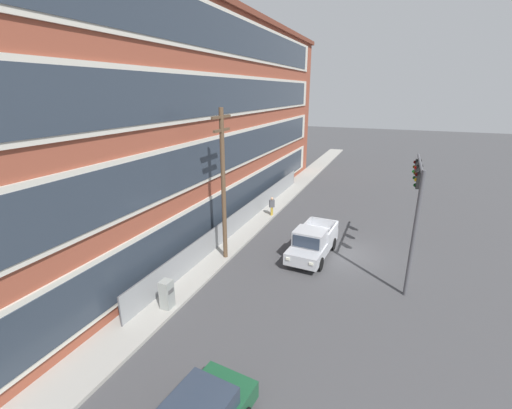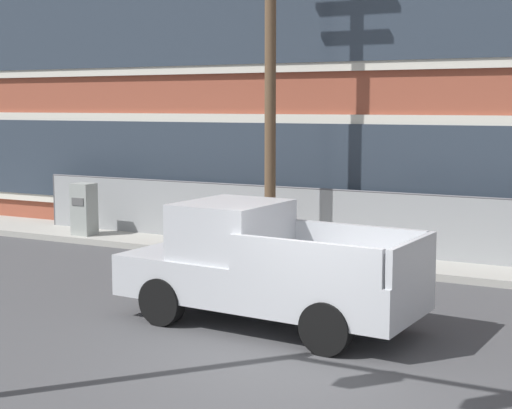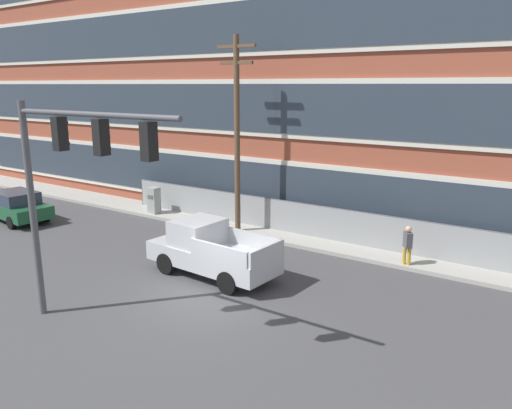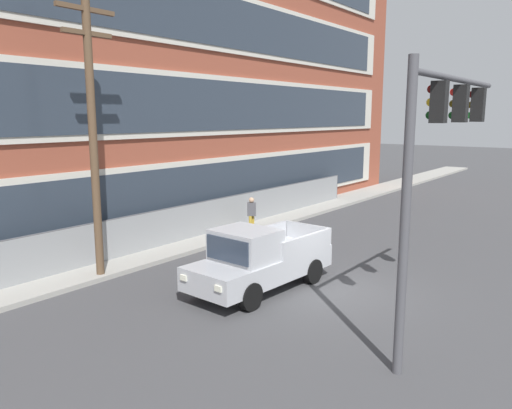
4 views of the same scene
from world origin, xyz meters
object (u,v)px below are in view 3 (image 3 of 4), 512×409
sedan_dark_green (15,206)px  utility_pole_near_corner (237,130)px  traffic_signal_mast (68,167)px  pedestrian_near_cabinet (408,244)px  pickup_truck_silver (210,251)px  electrical_cabinet (154,202)px

sedan_dark_green → utility_pole_near_corner: size_ratio=0.53×
traffic_signal_mast → pedestrian_near_cabinet: bearing=58.6°
pickup_truck_silver → pedestrian_near_cabinet: (5.80, 4.75, 0.02)m
traffic_signal_mast → sedan_dark_green: (-12.80, 5.64, -3.94)m
pickup_truck_silver → pedestrian_near_cabinet: 7.49m
pedestrian_near_cabinet → sedan_dark_green: bearing=-166.8°
sedan_dark_green → pedestrian_near_cabinet: size_ratio=2.82×
traffic_signal_mast → electrical_cabinet: (-7.54, 10.34, -3.96)m
electrical_cabinet → pedestrian_near_cabinet: (13.72, -0.24, 0.20)m
sedan_dark_green → pedestrian_near_cabinet: (18.98, 4.47, 0.17)m
traffic_signal_mast → pedestrian_near_cabinet: size_ratio=3.82×
sedan_dark_green → electrical_cabinet: 7.06m
traffic_signal_mast → utility_pole_near_corner: utility_pole_near_corner is taller
pickup_truck_silver → electrical_cabinet: (-7.93, 4.98, -0.17)m
pickup_truck_silver → electrical_cabinet: pickup_truck_silver is taller
pickup_truck_silver → electrical_cabinet: size_ratio=3.35×
traffic_signal_mast → sedan_dark_green: size_ratio=1.36×
traffic_signal_mast → sedan_dark_green: traffic_signal_mast is taller
sedan_dark_green → pedestrian_near_cabinet: bearing=13.2°
pedestrian_near_cabinet → traffic_signal_mast: bearing=-121.4°
traffic_signal_mast → pedestrian_near_cabinet: (6.18, 10.11, -3.76)m
traffic_signal_mast → pickup_truck_silver: bearing=85.9°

